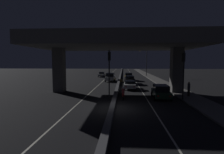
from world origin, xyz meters
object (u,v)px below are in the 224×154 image
(traffic_light_left_of_median, at_px, (109,66))
(traffic_light_right_of_median, at_px, (183,67))
(street_lamp, at_px, (145,61))
(car_taxi_yellow_fourth, at_px, (129,77))
(car_white_second, at_px, (130,85))
(car_silver_second_oncoming, at_px, (102,74))
(pedestrian_on_sidewalk, at_px, (189,89))
(car_dark_green_lead, at_px, (161,91))
(car_black_third, at_px, (130,80))
(car_silver_lead_oncoming, at_px, (110,77))
(motorcycle_red_filtering_near, at_px, (123,94))

(traffic_light_left_of_median, distance_m, traffic_light_right_of_median, 8.05)
(street_lamp, height_order, car_taxi_yellow_fourth, street_lamp)
(car_white_second, relative_size, car_silver_second_oncoming, 0.84)
(car_silver_second_oncoming, bearing_deg, pedestrian_on_sidewalk, 24.67)
(car_dark_green_lead, xyz_separation_m, car_black_third, (-3.15, 13.75, 0.02))
(car_silver_lead_oncoming, bearing_deg, traffic_light_left_of_median, 5.85)
(car_dark_green_lead, height_order, car_silver_second_oncoming, car_dark_green_lead)
(traffic_light_right_of_median, distance_m, pedestrian_on_sidewalk, 3.41)
(car_black_third, relative_size, pedestrian_on_sidewalk, 2.71)
(car_silver_lead_oncoming, bearing_deg, car_dark_green_lead, 23.68)
(car_black_third, xyz_separation_m, motorcycle_red_filtering_near, (-1.20, -14.39, -0.23))
(traffic_light_right_of_median, xyz_separation_m, motorcycle_red_filtering_near, (-6.48, 0.28, -3.05))
(traffic_light_left_of_median, relative_size, street_lamp, 0.70)
(traffic_light_left_of_median, distance_m, street_lamp, 34.41)
(car_dark_green_lead, xyz_separation_m, car_taxi_yellow_fourth, (-3.13, 20.12, 0.09))
(car_silver_second_oncoming, bearing_deg, motorcycle_red_filtering_near, 10.61)
(motorcycle_red_filtering_near, distance_m, pedestrian_on_sidewalk, 7.92)
(traffic_light_left_of_median, relative_size, car_taxi_yellow_fourth, 1.28)
(street_lamp, xyz_separation_m, car_dark_green_lead, (-2.19, -32.51, -3.84))
(traffic_light_right_of_median, xyz_separation_m, street_lamp, (0.05, 33.43, 1.00))
(car_dark_green_lead, relative_size, car_white_second, 1.01)
(car_white_second, bearing_deg, car_silver_second_oncoming, 17.51)
(car_silver_second_oncoming, height_order, motorcycle_red_filtering_near, motorcycle_red_filtering_near)
(traffic_light_left_of_median, bearing_deg, car_white_second, 72.30)
(street_lamp, bearing_deg, car_taxi_yellow_fourth, -113.26)
(car_black_third, bearing_deg, traffic_light_left_of_median, 167.73)
(traffic_light_left_of_median, height_order, traffic_light_right_of_median, traffic_light_left_of_median)
(motorcycle_red_filtering_near, bearing_deg, car_dark_green_lead, -82.84)
(traffic_light_left_of_median, bearing_deg, car_silver_lead_oncoming, 93.98)
(traffic_light_right_of_median, height_order, car_taxi_yellow_fourth, traffic_light_right_of_median)
(traffic_light_left_of_median, relative_size, car_dark_green_lead, 1.36)
(car_white_second, relative_size, car_black_third, 0.86)
(street_lamp, distance_m, car_taxi_yellow_fourth, 14.00)
(car_silver_lead_oncoming, xyz_separation_m, pedestrian_on_sidewalk, (10.65, -17.23, 0.08))
(street_lamp, bearing_deg, traffic_light_right_of_median, -90.09)
(motorcycle_red_filtering_near, bearing_deg, street_lamp, -12.37)
(car_black_third, distance_m, motorcycle_red_filtering_near, 14.44)
(street_lamp, distance_m, pedestrian_on_sidewalk, 31.90)
(street_lamp, xyz_separation_m, car_taxi_yellow_fourth, (-5.33, -12.39, -3.75))
(traffic_light_left_of_median, relative_size, car_silver_second_oncoming, 1.16)
(car_white_second, relative_size, car_taxi_yellow_fourth, 0.93)
(car_dark_green_lead, relative_size, pedestrian_on_sidewalk, 2.35)
(car_silver_lead_oncoming, height_order, pedestrian_on_sidewalk, pedestrian_on_sidewalk)
(motorcycle_red_filtering_near, xyz_separation_m, pedestrian_on_sidewalk, (7.77, 1.48, 0.42))
(motorcycle_red_filtering_near, bearing_deg, car_taxi_yellow_fourth, -4.55)
(street_lamp, relative_size, car_silver_second_oncoming, 1.65)
(traffic_light_left_of_median, bearing_deg, motorcycle_red_filtering_near, 10.36)
(traffic_light_left_of_median, bearing_deg, car_taxi_yellow_fourth, 82.50)
(car_dark_green_lead, distance_m, motorcycle_red_filtering_near, 4.40)
(pedestrian_on_sidewalk, bearing_deg, car_silver_second_oncoming, 115.62)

